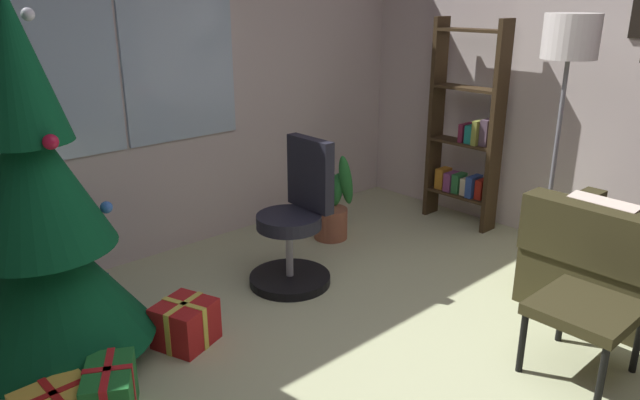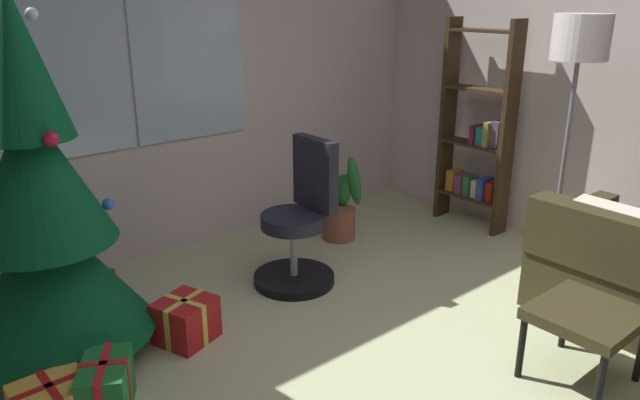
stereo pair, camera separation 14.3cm
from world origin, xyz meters
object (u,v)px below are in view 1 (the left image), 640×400
(office_chair, at_px, (296,229))
(holiday_tree, at_px, (40,226))
(gift_box_red, at_px, (185,323))
(potted_plant, at_px, (333,208))
(footstool, at_px, (585,313))
(bookshelf, at_px, (466,136))
(gift_box_blue, at_px, (79,290))
(gift_box_green, at_px, (110,394))
(floor_lamp, at_px, (568,58))

(office_chair, bearing_deg, holiday_tree, 176.68)
(gift_box_red, distance_m, potted_plant, 1.83)
(footstool, bearing_deg, office_chair, 102.64)
(potted_plant, bearing_deg, footstool, -98.91)
(bookshelf, bearing_deg, gift_box_red, -178.53)
(gift_box_red, height_order, potted_plant, potted_plant)
(gift_box_blue, xyz_separation_m, bookshelf, (3.05, -0.80, 0.67))
(potted_plant, bearing_deg, office_chair, -151.12)
(holiday_tree, xyz_separation_m, gift_box_green, (0.02, -0.59, -0.68))
(holiday_tree, relative_size, gift_box_green, 6.02)
(bookshelf, bearing_deg, gift_box_blue, 165.30)
(gift_box_green, relative_size, bookshelf, 0.23)
(gift_box_blue, relative_size, bookshelf, 0.22)
(gift_box_blue, distance_m, floor_lamp, 3.48)
(gift_box_red, distance_m, gift_box_green, 0.68)
(potted_plant, bearing_deg, gift_box_red, -161.25)
(gift_box_red, distance_m, gift_box_blue, 0.91)
(footstool, distance_m, floor_lamp, 1.68)
(gift_box_green, height_order, office_chair, office_chair)
(gift_box_red, relative_size, gift_box_blue, 0.98)
(footstool, relative_size, gift_box_green, 1.24)
(gift_box_green, bearing_deg, floor_lamp, -11.41)
(footstool, bearing_deg, holiday_tree, 136.22)
(office_chair, height_order, floor_lamp, floor_lamp)
(gift_box_red, bearing_deg, office_chair, 9.91)
(gift_box_red, bearing_deg, potted_plant, 18.75)
(gift_box_green, height_order, bookshelf, bookshelf)
(gift_box_red, xyz_separation_m, floor_lamp, (2.35, -0.92, 1.39))
(gift_box_red, height_order, gift_box_green, gift_box_green)
(footstool, xyz_separation_m, floor_lamp, (0.97, 0.72, 1.17))
(office_chair, bearing_deg, gift_box_blue, 150.55)
(footstool, xyz_separation_m, potted_plant, (0.35, 2.23, -0.10))
(gift_box_green, relative_size, office_chair, 0.40)
(office_chair, relative_size, floor_lamp, 0.56)
(holiday_tree, distance_m, gift_box_green, 0.90)
(footstool, height_order, office_chair, office_chair)
(gift_box_green, relative_size, potted_plant, 0.57)
(gift_box_blue, relative_size, potted_plant, 0.54)
(gift_box_red, distance_m, floor_lamp, 2.88)
(footstool, bearing_deg, floor_lamp, 36.65)
(gift_box_blue, bearing_deg, bookshelf, -14.70)
(holiday_tree, distance_m, gift_box_blue, 1.00)
(holiday_tree, bearing_deg, potted_plant, 7.92)
(floor_lamp, distance_m, potted_plant, 2.07)
(floor_lamp, bearing_deg, gift_box_blue, 145.52)
(gift_box_blue, distance_m, potted_plant, 2.03)
(floor_lamp, height_order, potted_plant, floor_lamp)
(holiday_tree, height_order, gift_box_blue, holiday_tree)
(gift_box_green, bearing_deg, bookshelf, 6.81)
(holiday_tree, xyz_separation_m, bookshelf, (3.39, -0.19, -0.04))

